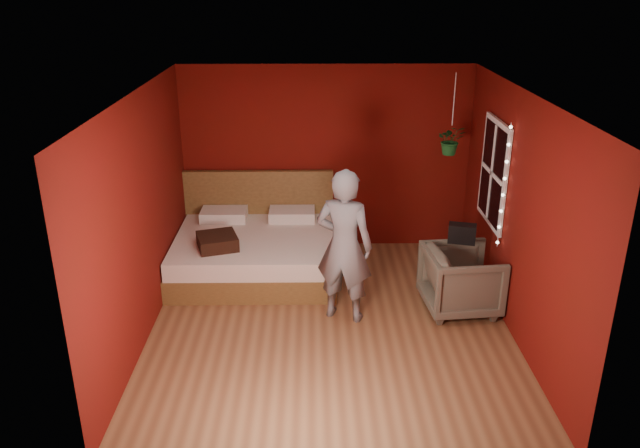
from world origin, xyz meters
The scene contains 10 objects.
floor centered at (0.00, 0.00, 0.00)m, with size 4.50×4.50×0.00m, color brown.
room_walls centered at (0.00, 0.00, 1.68)m, with size 4.04×4.54×2.62m.
window centered at (1.97, 0.90, 1.50)m, with size 0.05×0.97×1.27m.
fairy_lights centered at (1.94, 0.37, 1.50)m, with size 0.04×0.04×1.45m.
bed centered at (-0.95, 1.41, 0.30)m, with size 2.10×1.78×1.15m.
person centered at (0.16, 0.14, 0.89)m, with size 0.65×0.43×1.78m, color slate.
armchair centered at (1.54, 0.30, 0.38)m, with size 0.82×0.84×0.76m, color #5E5A4A.
handbag centered at (1.56, 0.53, 0.88)m, with size 0.32×0.16×0.23m, color black.
throw_pillow centered at (-1.38, 0.95, 0.61)m, with size 0.47×0.47×0.17m, color black.
hanging_plant centered at (1.55, 1.43, 1.77)m, with size 0.34×0.30×1.02m.
Camera 1 is at (-0.20, -6.19, 3.69)m, focal length 35.00 mm.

